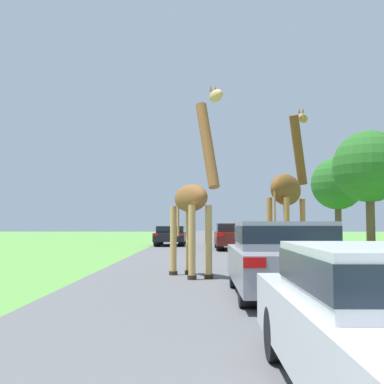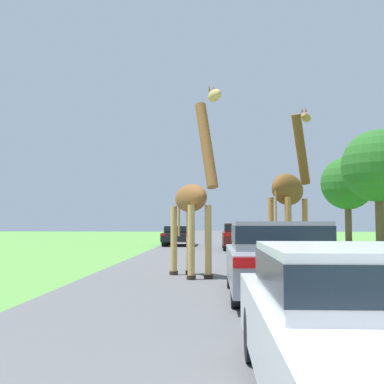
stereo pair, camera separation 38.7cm
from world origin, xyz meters
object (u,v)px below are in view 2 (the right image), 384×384
object	(u,v)px
car_queue_right	(240,235)
car_far_ahead	(179,235)
giraffe_near_road	(193,198)
tree_right_cluster	(348,184)
car_queue_left	(279,257)
car_lead_maroon	(383,322)
tree_centre_back	(379,166)
giraffe_companion	(290,190)

from	to	relation	value
car_queue_right	car_far_ahead	distance (m)	5.97
giraffe_near_road	tree_right_cluster	bearing A→B (deg)	-141.56
car_queue_left	car_lead_maroon	bearing A→B (deg)	-89.58
giraffe_near_road	tree_right_cluster	world-z (taller)	tree_right_cluster
tree_right_cluster	car_queue_left	bearing A→B (deg)	-108.20
car_queue_left	tree_centre_back	distance (m)	19.95
giraffe_near_road	car_queue_right	bearing A→B (deg)	-124.94
car_queue_right	tree_centre_back	bearing A→B (deg)	6.46
car_queue_left	tree_centre_back	world-z (taller)	tree_centre_back
giraffe_near_road	giraffe_companion	world-z (taller)	giraffe_companion
giraffe_companion	car_far_ahead	size ratio (longest dim) A/B	1.17
giraffe_near_road	car_lead_maroon	xyz separation A→B (m)	(1.90, -9.11, -1.45)
tree_centre_back	car_queue_right	bearing A→B (deg)	-173.54
car_queue_right	tree_centre_back	world-z (taller)	tree_centre_back
giraffe_near_road	car_queue_right	distance (m)	13.87
car_queue_right	tree_centre_back	xyz separation A→B (m)	(7.89, 0.89, 3.90)
giraffe_companion	car_queue_right	bearing A→B (deg)	127.51
giraffe_companion	tree_centre_back	xyz separation A→B (m)	(6.99, 12.84, 2.22)
car_lead_maroon	giraffe_near_road	bearing A→B (deg)	101.75
car_queue_left	tree_right_cluster	world-z (taller)	tree_right_cluster
car_lead_maroon	car_queue_right	xyz separation A→B (m)	(0.09, 22.76, 0.08)
car_lead_maroon	car_queue_left	xyz separation A→B (m)	(-0.04, 5.81, 0.10)
giraffe_near_road	giraffe_companion	distance (m)	3.36
car_lead_maroon	car_queue_right	bearing A→B (deg)	89.78
tree_centre_back	tree_right_cluster	size ratio (longest dim) A/B	1.09
car_queue_right	tree_right_cluster	bearing A→B (deg)	44.97
giraffe_companion	car_far_ahead	bearing A→B (deg)	138.88
tree_right_cluster	car_lead_maroon	bearing A→B (deg)	-104.87
car_lead_maroon	car_far_ahead	size ratio (longest dim) A/B	0.98
giraffe_near_road	car_queue_right	xyz separation A→B (m)	(1.98, 13.66, -1.37)
car_queue_left	car_far_ahead	world-z (taller)	car_queue_left
car_queue_right	car_far_ahead	world-z (taller)	car_queue_right
giraffe_companion	car_far_ahead	world-z (taller)	giraffe_companion
car_lead_maroon	tree_right_cluster	xyz separation A→B (m)	(8.20, 30.86, 3.58)
giraffe_near_road	giraffe_companion	size ratio (longest dim) A/B	0.95
giraffe_near_road	car_far_ahead	xyz separation A→B (m)	(-1.77, 18.30, -1.45)
car_queue_left	car_queue_right	bearing A→B (deg)	89.56
car_far_ahead	giraffe_companion	bearing A→B (deg)	-74.35
tree_centre_back	tree_right_cluster	distance (m)	7.22
giraffe_near_road	tree_right_cluster	xyz separation A→B (m)	(10.09, 21.75, 2.13)
car_queue_left	car_far_ahead	xyz separation A→B (m)	(-3.62, 21.59, -0.09)
giraffe_companion	tree_centre_back	distance (m)	14.79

